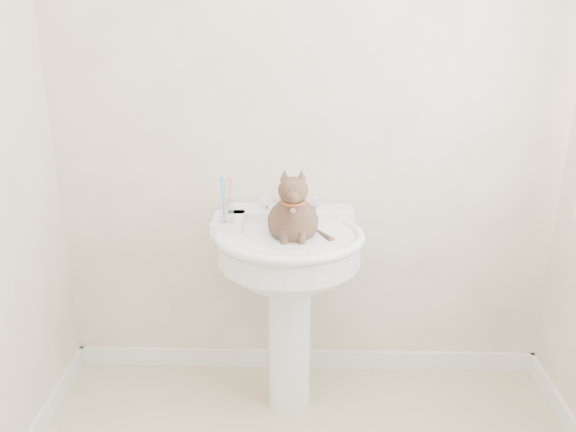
{
  "coord_description": "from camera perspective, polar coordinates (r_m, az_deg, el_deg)",
  "views": [
    {
      "loc": [
        -0.02,
        -1.44,
        1.72
      ],
      "look_at": [
        -0.08,
        0.8,
        0.89
      ],
      "focal_mm": 38.0,
      "sensor_mm": 36.0,
      "label": 1
    }
  ],
  "objects": [
    {
      "name": "pedestal_sink",
      "position": [
        2.49,
        0.07,
        -4.77
      ],
      "size": [
        0.62,
        0.61,
        0.85
      ],
      "color": "white",
      "rests_on": "floor"
    },
    {
      "name": "baseboard_back",
      "position": [
        3.04,
        1.6,
        -13.21
      ],
      "size": [
        2.2,
        0.02,
        0.09
      ],
      "primitive_type": "cube",
      "color": "white",
      "rests_on": "floor"
    },
    {
      "name": "toothbrush_cup",
      "position": [
        2.44,
        -5.8,
        0.54
      ],
      "size": [
        0.07,
        0.07,
        0.18
      ],
      "rotation": [
        0.0,
        0.0,
        -0.09
      ],
      "color": "silver",
      "rests_on": "pedestal_sink"
    },
    {
      "name": "wall_back",
      "position": [
        2.59,
        1.87,
        9.8
      ],
      "size": [
        2.2,
        0.0,
        2.5
      ],
      "primitive_type": null,
      "color": "#F3DEC6",
      "rests_on": "ground"
    },
    {
      "name": "soap_bar",
      "position": [
        2.64,
        0.7,
        1.33
      ],
      "size": [
        0.09,
        0.06,
        0.03
      ],
      "primitive_type": "cube",
      "rotation": [
        0.0,
        0.0,
        -0.02
      ],
      "color": "gold",
      "rests_on": "pedestal_sink"
    },
    {
      "name": "faucet",
      "position": [
        2.54,
        0.21,
        1.27
      ],
      "size": [
        0.28,
        0.12,
        0.14
      ],
      "color": "silver",
      "rests_on": "pedestal_sink"
    },
    {
      "name": "cat",
      "position": [
        2.38,
        0.51,
        -0.07
      ],
      "size": [
        0.22,
        0.28,
        0.41
      ],
      "rotation": [
        0.0,
        0.0,
        0.02
      ],
      "color": "brown",
      "rests_on": "pedestal_sink"
    }
  ]
}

